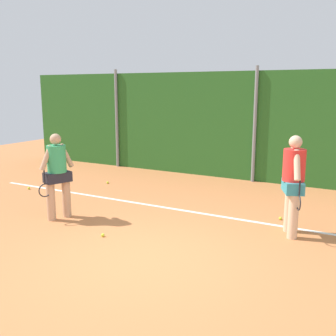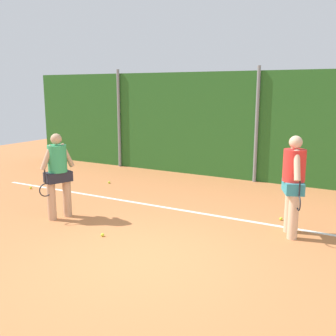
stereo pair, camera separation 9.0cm
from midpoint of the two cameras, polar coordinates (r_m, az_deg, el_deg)
The scene contains 13 objects.
ground_plane at distance 8.10m, azimuth 3.54°, elevation -8.06°, with size 25.83×25.83×0.00m, color #C67542.
hedge_fence_backdrop at distance 11.87m, azimuth 13.06°, elevation 5.76°, with size 16.79×0.25×3.18m, color #286023.
fence_post_left at distance 13.86m, azimuth -6.87°, elevation 7.02°, with size 0.10×0.10×3.32m, color gray.
fence_post_center at distance 11.69m, azimuth 12.83°, elevation 6.02°, with size 0.10×0.10×3.32m, color gray.
court_baseline_paint at distance 8.75m, azimuth 5.68°, elevation -6.59°, with size 12.27×0.10×0.01m, color white.
player_foreground_near at distance 8.51m, azimuth -15.26°, elevation -0.48°, with size 0.47×0.80×1.79m.
player_midcourt at distance 7.58m, azimuth 17.89°, elevation -1.73°, with size 0.51×0.77×1.87m.
tennis_ball_3 at distance 9.87m, azimuth 17.93°, elevation -4.82°, with size 0.07×0.07×0.07m, color #CCDB33.
tennis_ball_4 at distance 11.43m, azimuth -18.90°, elevation -2.70°, with size 0.07×0.07×0.07m, color #CCDB33.
tennis_ball_5 at distance 7.53m, azimuth -9.04°, elevation -9.45°, with size 0.07×0.07×0.07m, color #CCDB33.
tennis_ball_6 at distance 9.67m, azimuth -15.88°, elevation -5.03°, with size 0.07×0.07×0.07m, color #CCDB33.
tennis_ball_7 at distance 8.65m, azimuth 16.21°, elevation -7.01°, with size 0.07×0.07×0.07m, color #CCDB33.
tennis_ball_8 at distance 11.55m, azimuth -8.22°, elevation -2.05°, with size 0.07×0.07×0.07m, color #CCDB33.
Camera 2 is at (3.33, -5.02, 2.69)m, focal length 42.45 mm.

